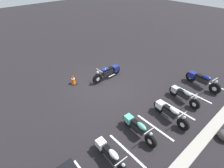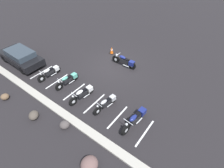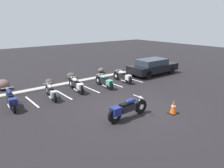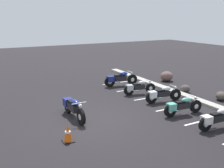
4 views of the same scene
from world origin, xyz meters
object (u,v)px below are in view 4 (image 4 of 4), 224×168
parked_bike_1 (138,87)px  parked_bike_3 (182,106)px  landscape_rock_1 (185,89)px  parked_bike_2 (162,94)px  traffic_cone (68,133)px  landscape_rock_0 (167,76)px  landscape_rock_2 (221,96)px  parked_bike_0 (120,79)px  motorcycle_navy_featured (73,107)px  parked_bike_4 (217,118)px

parked_bike_1 → parked_bike_3: parked_bike_3 is taller
landscape_rock_1 → parked_bike_2: bearing=-71.7°
parked_bike_3 → traffic_cone: parked_bike_3 is taller
parked_bike_2 → parked_bike_3: parked_bike_2 is taller
parked_bike_3 → parked_bike_2: bearing=82.5°
landscape_rock_0 → parked_bike_2: bearing=-42.7°
parked_bike_2 → landscape_rock_2: (1.24, 3.03, -0.21)m
parked_bike_0 → landscape_rock_0: 3.56m
motorcycle_navy_featured → parked_bike_2: motorcycle_navy_featured is taller
landscape_rock_0 → landscape_rock_1: (2.72, -0.87, -0.11)m
traffic_cone → parked_bike_1: bearing=124.0°
motorcycle_navy_featured → parked_bike_4: 6.03m
parked_bike_0 → landscape_rock_2: (5.16, 3.33, -0.24)m
parked_bike_4 → landscape_rock_0: (-7.19, 3.43, -0.09)m
parked_bike_2 → landscape_rock_2: size_ratio=3.08×
parked_bike_2 → landscape_rock_0: 4.77m
parked_bike_1 → landscape_rock_1: parked_bike_1 is taller
landscape_rock_1 → traffic_cone: traffic_cone is taller
parked_bike_3 → parked_bike_4: parked_bike_3 is taller
parked_bike_0 → landscape_rock_1: size_ratio=4.00×
parked_bike_2 → landscape_rock_2: 3.28m
traffic_cone → parked_bike_3: bearing=90.5°
landscape_rock_1 → parked_bike_3: bearing=-46.0°
landscape_rock_0 → landscape_rock_2: size_ratio=1.29×
parked_bike_0 → parked_bike_2: size_ratio=1.09×
parked_bike_4 → landscape_rock_0: parked_bike_4 is taller
motorcycle_navy_featured → parked_bike_2: 4.83m
landscape_rock_0 → traffic_cone: (5.44, -9.03, -0.02)m
parked_bike_1 → parked_bike_4: (5.46, 0.10, 0.01)m
parked_bike_1 → landscape_rock_0: 3.93m
landscape_rock_1 → motorcycle_navy_featured: bearing=-85.2°
parked_bike_0 → traffic_cone: 8.03m
landscape_rock_2 → landscape_rock_1: bearing=-161.9°
motorcycle_navy_featured → landscape_rock_0: motorcycle_navy_featured is taller
parked_bike_4 → landscape_rock_2: (-2.44, 3.22, -0.19)m
parked_bike_0 → parked_bike_4: size_ratio=1.12×
parked_bike_2 → landscape_rock_0: bearing=53.9°
parked_bike_1 → parked_bike_2: (1.78, 0.29, 0.03)m
parked_bike_4 → traffic_cone: 5.87m
parked_bike_3 → landscape_rock_0: bearing=60.4°
motorcycle_navy_featured → landscape_rock_1: bearing=94.0°
motorcycle_navy_featured → parked_bike_1: 4.81m
parked_bike_0 → landscape_rock_2: bearing=-51.7°
parked_bike_3 → landscape_rock_2: size_ratio=3.00×
parked_bike_3 → traffic_cone: 5.40m
landscape_rock_2 → landscape_rock_0: bearing=177.5°
parked_bike_0 → parked_bike_4: (7.60, 0.10, -0.05)m
landscape_rock_0 → traffic_cone: bearing=-58.9°
parked_bike_0 → parked_bike_4: 7.60m
parked_bike_1 → parked_bike_3: (3.66, -0.11, 0.01)m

